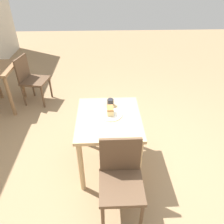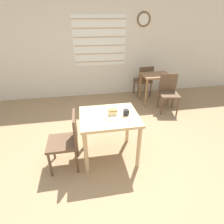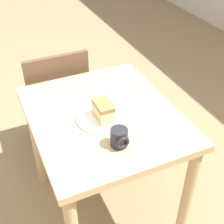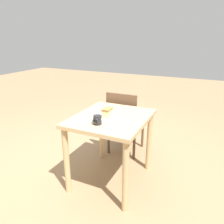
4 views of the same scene
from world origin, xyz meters
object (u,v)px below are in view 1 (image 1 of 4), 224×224
(cake_slice, at_px, (110,111))
(plate, at_px, (111,115))
(chair_near_window, at_px, (121,178))
(chair_far_corner, at_px, (31,78))
(dining_table_near, at_px, (109,126))
(coffee_mug, at_px, (110,102))

(cake_slice, bearing_deg, plate, -139.72)
(chair_near_window, relative_size, plate, 3.50)
(chair_far_corner, xyz_separation_m, cake_slice, (-1.62, -1.40, 0.34))
(chair_near_window, distance_m, plate, 0.74)
(chair_near_window, bearing_deg, dining_table_near, 98.84)
(dining_table_near, xyz_separation_m, cake_slice, (0.05, -0.02, 0.19))
(chair_near_window, relative_size, cake_slice, 7.12)
(coffee_mug, bearing_deg, dining_table_near, 173.64)
(plate, distance_m, cake_slice, 0.05)
(chair_far_corner, bearing_deg, chair_near_window, -136.19)
(dining_table_near, relative_size, plate, 3.44)
(chair_near_window, bearing_deg, plate, 95.85)
(chair_near_window, height_order, coffee_mug, chair_near_window)
(chair_far_corner, distance_m, coffee_mug, 2.03)
(cake_slice, height_order, coffee_mug, cake_slice)
(dining_table_near, distance_m, chair_far_corner, 2.17)
(dining_table_near, xyz_separation_m, chair_far_corner, (1.67, 1.39, -0.15))
(chair_near_window, xyz_separation_m, plate, (0.68, 0.07, 0.29))
(chair_far_corner, relative_size, plate, 3.50)
(chair_near_window, distance_m, cake_slice, 0.77)
(chair_near_window, xyz_separation_m, cake_slice, (0.69, 0.08, 0.34))
(dining_table_near, relative_size, coffee_mug, 9.76)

